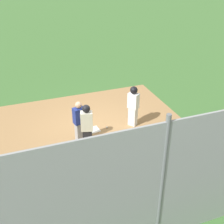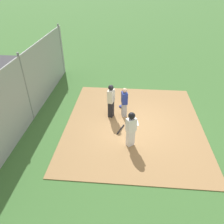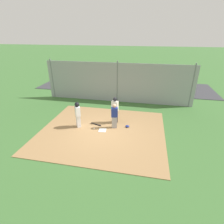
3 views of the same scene
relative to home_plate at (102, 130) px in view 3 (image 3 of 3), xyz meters
name	(u,v)px [view 3 (image 3 of 3)]	position (x,y,z in m)	size (l,w,h in m)	color
ground_plane	(102,131)	(0.00, 0.00, -0.04)	(140.00, 140.00, 0.00)	#3D6B33
dirt_infield	(102,131)	(0.00, 0.00, -0.03)	(7.20, 6.40, 0.03)	#9E774C
home_plate	(102,130)	(0.00, 0.00, 0.00)	(0.44, 0.44, 0.02)	white
catcher	(114,116)	(-0.63, -0.50, 0.78)	(0.43, 0.34, 1.54)	#9E9EA3
umpire	(115,110)	(-0.54, -1.15, 0.89)	(0.44, 0.36, 1.72)	black
runner	(78,113)	(1.54, -0.16, 0.90)	(0.43, 0.46, 1.61)	silver
baseball_bat	(96,124)	(0.57, -0.60, 0.02)	(0.06, 0.06, 0.75)	black
catcher_mask	(127,126)	(-1.40, -0.69, 0.05)	(0.24, 0.20, 0.12)	navy
baseball	(94,129)	(0.52, -0.04, 0.03)	(0.07, 0.07, 0.07)	white
backstop_fence	(117,83)	(0.00, -4.98, 1.56)	(12.00, 0.10, 3.35)	#93999E
parking_lot	(124,86)	(0.00, -9.49, -0.02)	(18.00, 5.20, 0.04)	#38383D
parked_car_silver	(129,81)	(-0.51, -9.51, 0.57)	(4.27, 2.03, 1.28)	#B2B2B7
parked_car_white	(92,79)	(3.61, -9.42, 0.57)	(4.26, 2.00, 1.28)	silver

